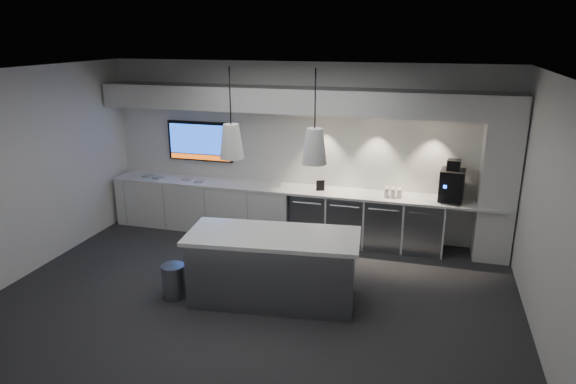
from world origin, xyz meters
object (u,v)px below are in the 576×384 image
(island, at_px, (273,267))
(coffee_machine, at_px, (452,184))
(wall_tv, at_px, (200,141))
(bin, at_px, (174,281))

(island, bearing_deg, coffee_machine, 38.80)
(wall_tv, distance_m, coffee_machine, 4.45)
(bin, bearing_deg, island, 11.32)
(island, relative_size, coffee_machine, 3.54)
(island, height_order, bin, island)
(wall_tv, xyz_separation_m, bin, (0.83, -2.78, -1.33))
(coffee_machine, bearing_deg, island, -128.35)
(island, bearing_deg, bin, -175.03)
(island, bearing_deg, wall_tv, 124.41)
(wall_tv, bearing_deg, coffee_machine, -3.20)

